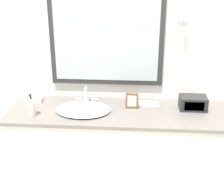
% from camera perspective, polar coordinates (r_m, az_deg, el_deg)
% --- Properties ---
extents(wall_back, '(8.00, 0.18, 2.55)m').
position_cam_1_polar(wall_back, '(2.92, 2.50, 6.12)').
color(wall_back, white).
rests_on(wall_back, ground_plane).
extents(vanity_counter, '(2.06, 0.61, 0.87)m').
position_cam_1_polar(vanity_counter, '(2.97, 2.13, -11.55)').
color(vanity_counter, white).
rests_on(vanity_counter, ground_plane).
extents(sink_basin, '(0.48, 0.41, 0.16)m').
position_cam_1_polar(sink_basin, '(2.76, -5.28, -3.55)').
color(sink_basin, white).
rests_on(sink_basin, vanity_counter).
extents(soap_bottle, '(0.06, 0.06, 0.20)m').
position_cam_1_polar(soap_bottle, '(2.72, -14.49, -3.07)').
color(soap_bottle, beige).
rests_on(soap_bottle, vanity_counter).
extents(appliance_box, '(0.24, 0.16, 0.12)m').
position_cam_1_polar(appliance_box, '(2.85, 14.58, -2.38)').
color(appliance_box, black).
rests_on(appliance_box, vanity_counter).
extents(picture_frame, '(0.11, 0.01, 0.15)m').
position_cam_1_polar(picture_frame, '(2.77, 3.66, -2.09)').
color(picture_frame, brown).
rests_on(picture_frame, vanity_counter).
extents(hand_towel_near_sink, '(0.16, 0.11, 0.04)m').
position_cam_1_polar(hand_towel_near_sink, '(3.03, -14.07, -1.71)').
color(hand_towel_near_sink, white).
rests_on(hand_towel_near_sink, vanity_counter).
extents(metal_tray, '(0.17, 0.12, 0.01)m').
position_cam_1_polar(metal_tray, '(2.89, 6.81, -2.64)').
color(metal_tray, silver).
rests_on(metal_tray, vanity_counter).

